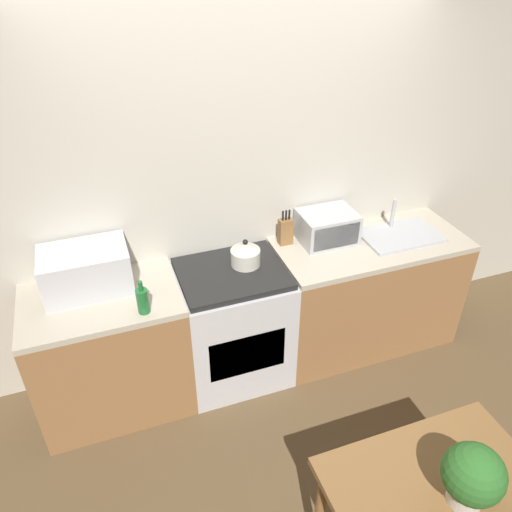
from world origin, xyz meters
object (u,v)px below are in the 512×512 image
at_px(dining_table, 433,497).
at_px(stove_range, 234,324).
at_px(microwave, 86,271).
at_px(toaster_oven, 327,227).
at_px(kettle, 245,254).
at_px(bottle, 143,300).

bearing_deg(dining_table, stove_range, 104.85).
xyz_separation_m(microwave, dining_table, (1.31, -1.74, -0.41)).
bearing_deg(toaster_oven, kettle, -171.79).
bearing_deg(microwave, stove_range, -7.58).
relative_size(kettle, toaster_oven, 0.50).
bearing_deg(toaster_oven, microwave, -179.22).
relative_size(kettle, bottle, 0.90).
xyz_separation_m(stove_range, dining_table, (0.43, -1.62, 0.18)).
height_order(stove_range, kettle, kettle).
distance_m(kettle, microwave, 1.00).
relative_size(stove_range, bottle, 4.16).
distance_m(stove_range, kettle, 0.55).
bearing_deg(kettle, microwave, 175.96).
xyz_separation_m(kettle, toaster_oven, (0.64, 0.09, 0.03)).
bearing_deg(kettle, dining_table, -79.17).
bearing_deg(toaster_oven, dining_table, -100.31).
distance_m(microwave, dining_table, 2.21).
bearing_deg(stove_range, dining_table, -75.15).
distance_m(kettle, bottle, 0.76).
height_order(kettle, bottle, bottle).
distance_m(kettle, dining_table, 1.73).
height_order(stove_range, bottle, bottle).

